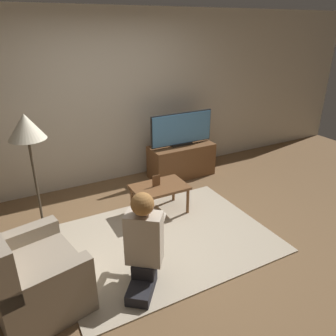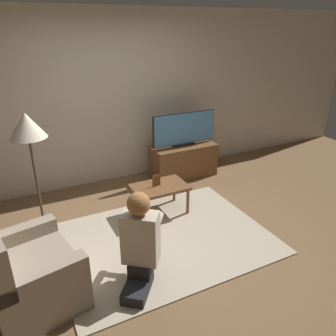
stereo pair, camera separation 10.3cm
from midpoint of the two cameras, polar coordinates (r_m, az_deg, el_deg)
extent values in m
plane|color=brown|center=(3.99, -1.20, -12.34)|extent=(10.00, 10.00, 0.00)
cube|color=beige|center=(5.13, -11.38, 11.48)|extent=(10.00, 0.06, 2.60)
cube|color=#BCAD93|center=(3.99, -1.20, -12.25)|extent=(2.43, 1.82, 0.02)
cube|color=brown|center=(5.45, 1.80, 1.30)|extent=(1.07, 0.45, 0.54)
cube|color=black|center=(5.35, 1.84, 4.19)|extent=(0.37, 0.08, 0.04)
cube|color=black|center=(5.27, 1.83, 6.91)|extent=(1.09, 0.03, 0.52)
cube|color=#4C8CC6|center=(5.27, 1.87, 6.88)|extent=(1.06, 0.04, 0.49)
cube|color=brown|center=(4.31, -2.17, -3.37)|extent=(0.72, 0.47, 0.04)
cylinder|color=brown|center=(4.14, -4.92, -7.91)|extent=(0.04, 0.04, 0.37)
cylinder|color=brown|center=(4.39, 2.78, -5.86)|extent=(0.04, 0.04, 0.37)
cylinder|color=brown|center=(4.45, -6.95, -5.55)|extent=(0.04, 0.04, 0.37)
cylinder|color=brown|center=(4.69, 0.33, -3.79)|extent=(0.04, 0.04, 0.37)
cylinder|color=#4C4233|center=(4.50, -21.45, -9.39)|extent=(0.28, 0.28, 0.03)
cylinder|color=#4C4233|center=(4.18, -22.88, -1.16)|extent=(0.03, 0.03, 1.39)
cone|color=#EFE5C6|center=(3.98, -24.22, 6.60)|extent=(0.42, 0.42, 0.29)
cube|color=gray|center=(3.35, -22.66, -17.98)|extent=(0.89, 1.00, 0.44)
cube|color=gray|center=(3.03, -20.55, -20.91)|extent=(0.75, 0.28, 0.58)
cube|color=gray|center=(3.59, -24.74, -13.80)|extent=(0.75, 0.28, 0.58)
cube|color=#232328|center=(3.30, -5.55, -20.01)|extent=(0.42, 0.45, 0.11)
cube|color=#232328|center=(3.33, -4.93, -16.70)|extent=(0.32, 0.32, 0.14)
cube|color=#C1B29E|center=(3.12, -5.14, -12.10)|extent=(0.39, 0.37, 0.52)
sphere|color=#DBAD8E|center=(2.93, -5.40, -6.34)|extent=(0.21, 0.21, 0.21)
sphere|color=#9E6B38|center=(2.90, -5.52, -6.27)|extent=(0.21, 0.21, 0.21)
cube|color=black|center=(3.41, -3.56, -8.18)|extent=(0.13, 0.11, 0.04)
cylinder|color=#C1B29E|center=(3.29, -2.30, -9.44)|extent=(0.24, 0.28, 0.07)
cylinder|color=#C1B29E|center=(3.33, -5.77, -9.07)|extent=(0.24, 0.28, 0.07)
cube|color=brown|center=(4.28, -2.76, -2.22)|extent=(0.11, 0.01, 0.15)
camera|label=1|loc=(0.05, -90.72, -0.31)|focal=35.00mm
camera|label=2|loc=(0.05, 89.28, 0.31)|focal=35.00mm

